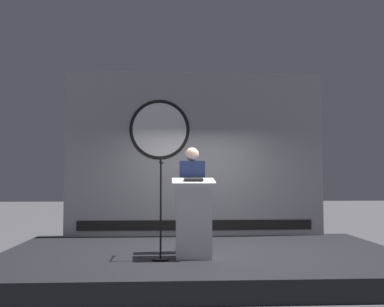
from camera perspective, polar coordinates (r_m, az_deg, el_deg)
ground_plane at (r=7.19m, az=1.39°, el=-15.13°), size 40.00×40.00×0.00m
stage_platform at (r=7.16m, az=1.39°, el=-13.95°), size 6.40×4.00×0.30m
banner_display at (r=8.89m, az=0.32°, el=-0.01°), size 5.31×0.12×3.37m
podium at (r=6.47m, az=0.19°, el=-8.53°), size 0.64×0.50×1.19m
speaker_person at (r=6.93m, az=0.01°, el=-5.95°), size 0.40×0.26×1.67m
microphone_stand at (r=6.38m, az=-4.16°, el=-9.14°), size 0.24×0.58×1.48m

